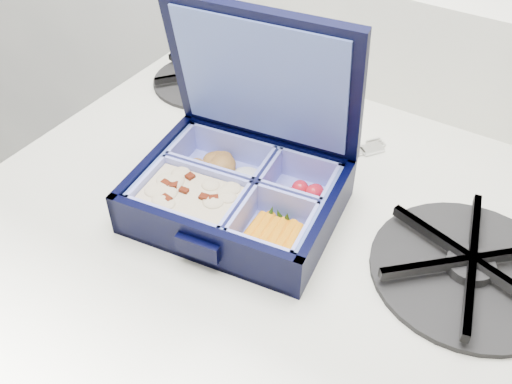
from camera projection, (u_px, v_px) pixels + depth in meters
The scene contains 4 objects.
bento_box at pixel (237, 196), 0.62m from camera, with size 0.22×0.17×0.05m, color black, non-canonical shape.
burner_grate at pixel (471, 264), 0.57m from camera, with size 0.20×0.20×0.03m, color black.
burner_grate_rear at pixel (205, 77), 0.84m from camera, with size 0.15×0.15×0.02m, color black.
fork at pixel (315, 163), 0.70m from camera, with size 0.02×0.17×0.01m, color silver, non-canonical shape.
Camera 1 is at (0.02, 1.24, 1.44)m, focal length 40.00 mm.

